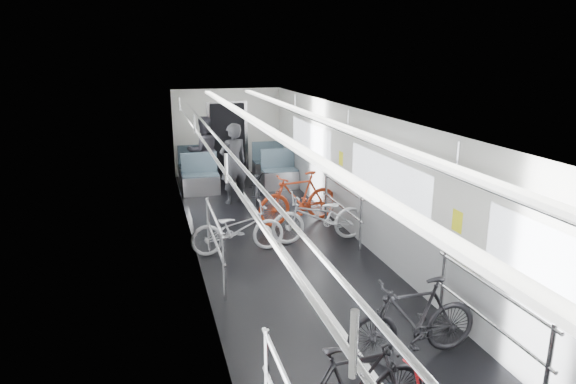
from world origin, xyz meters
name	(u,v)px	position (x,y,z in m)	size (l,w,h in m)	color
car_shell	(271,177)	(0.00, 1.78, 1.13)	(3.02, 14.01, 2.41)	black
bike_left_far	(238,229)	(-0.79, 1.03, 0.43)	(0.57, 1.64, 0.86)	silver
bike_right_near	(413,319)	(0.56, -2.65, 0.48)	(0.45, 1.60, 0.96)	black
bike_right_mid	(320,217)	(0.75, 1.15, 0.47)	(0.63, 1.80, 0.95)	#BBBCC1
bike_right_far	(298,198)	(0.68, 2.26, 0.53)	(0.50, 1.76, 1.06)	#A53014
bike_aisle	(257,185)	(0.18, 3.96, 0.40)	(0.53, 1.53, 0.80)	black
person_standing	(234,164)	(-0.33, 4.06, 0.92)	(0.67, 0.44, 1.85)	black
person_seated	(204,151)	(-0.79, 5.99, 0.89)	(0.87, 0.68, 1.78)	#312F38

